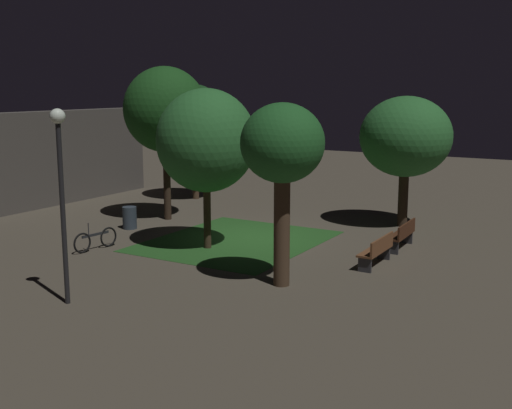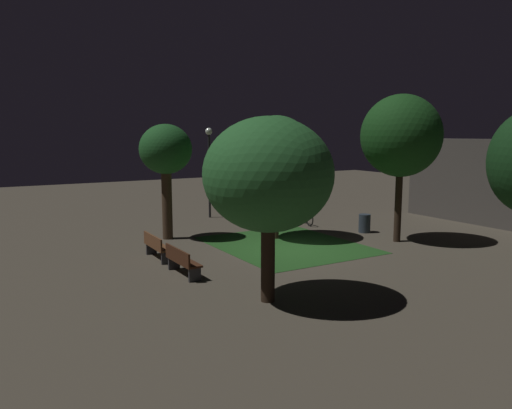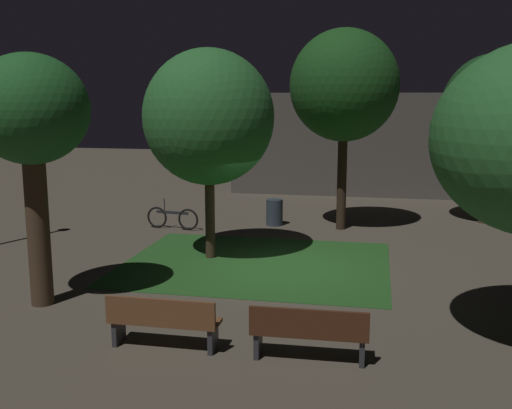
{
  "view_description": "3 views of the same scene",
  "coord_description": "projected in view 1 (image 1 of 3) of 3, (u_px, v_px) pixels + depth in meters",
  "views": [
    {
      "loc": [
        -18.63,
        -11.06,
        5.18
      ],
      "look_at": [
        -0.19,
        -0.22,
        1.24
      ],
      "focal_mm": 44.96,
      "sensor_mm": 36.0,
      "label": 1
    },
    {
      "loc": [
        15.24,
        -10.48,
        4.42
      ],
      "look_at": [
        -1.18,
        -0.84,
        1.65
      ],
      "focal_mm": 34.56,
      "sensor_mm": 36.0,
      "label": 2
    },
    {
      "loc": [
        2.1,
        -13.52,
        4.0
      ],
      "look_at": [
        -0.53,
        -0.58,
        1.61
      ],
      "focal_mm": 42.12,
      "sensor_mm": 36.0,
      "label": 3
    }
  ],
  "objects": [
    {
      "name": "tree_lawn_side",
      "position": [
        165.0,
        110.0,
        24.65
      ],
      "size": [
        3.21,
        3.21,
        5.96
      ],
      "color": "#2D2116",
      "rests_on": "ground"
    },
    {
      "name": "bench_near_trees",
      "position": [
        377.0,
        250.0,
        18.72
      ],
      "size": [
        1.8,
        0.49,
        0.88
      ],
      "color": "brown",
      "rests_on": "ground"
    },
    {
      "name": "bench_path_side",
      "position": [
        402.0,
        234.0,
        20.7
      ],
      "size": [
        1.81,
        0.53,
        0.88
      ],
      "color": "#422314",
      "rests_on": "ground"
    },
    {
      "name": "grass_lawn",
      "position": [
        236.0,
        241.0,
        21.78
      ],
      "size": [
        6.34,
        5.27,
        0.01
      ],
      "primitive_type": "cube",
      "color": "#23511E",
      "rests_on": "ground"
    },
    {
      "name": "lamp_post_plaza_east",
      "position": [
        61.0,
        174.0,
        14.98
      ],
      "size": [
        0.36,
        0.36,
        4.69
      ],
      "color": "black",
      "rests_on": "ground"
    },
    {
      "name": "tree_near_wall",
      "position": [
        206.0,
        141.0,
        20.26
      ],
      "size": [
        3.18,
        3.18,
        5.14
      ],
      "color": "#38281C",
      "rests_on": "ground"
    },
    {
      "name": "tree_back_left",
      "position": [
        195.0,
        125.0,
        29.46
      ],
      "size": [
        3.1,
        3.1,
        5.3
      ],
      "color": "#423021",
      "rests_on": "ground"
    },
    {
      "name": "bicycle",
      "position": [
        96.0,
        240.0,
        20.57
      ],
      "size": [
        1.7,
        0.27,
        0.93
      ],
      "color": "black",
      "rests_on": "ground"
    },
    {
      "name": "tree_left_canopy",
      "position": [
        282.0,
        148.0,
        16.32
      ],
      "size": [
        2.17,
        2.17,
        4.8
      ],
      "color": "#423021",
      "rests_on": "ground"
    },
    {
      "name": "building_wall_backdrop",
      "position": [
        57.0,
        157.0,
        28.59
      ],
      "size": [
        10.65,
        0.8,
        4.14
      ],
      "primitive_type": "cube",
      "color": "#4C4742",
      "rests_on": "ground"
    },
    {
      "name": "trash_bin",
      "position": [
        130.0,
        218.0,
        23.66
      ],
      "size": [
        0.52,
        0.52,
        0.82
      ],
      "primitive_type": "cylinder",
      "color": "#2D3842",
      "rests_on": "ground"
    },
    {
      "name": "ground_plane",
      "position": [
        253.0,
        238.0,
        22.25
      ],
      "size": [
        60.0,
        60.0,
        0.0
      ],
      "primitive_type": "plane",
      "color": "#4C4438"
    },
    {
      "name": "tree_tall_center",
      "position": [
        406.0,
        137.0,
        23.58
      ],
      "size": [
        3.38,
        3.38,
        4.86
      ],
      "color": "#2D2116",
      "rests_on": "ground"
    }
  ]
}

